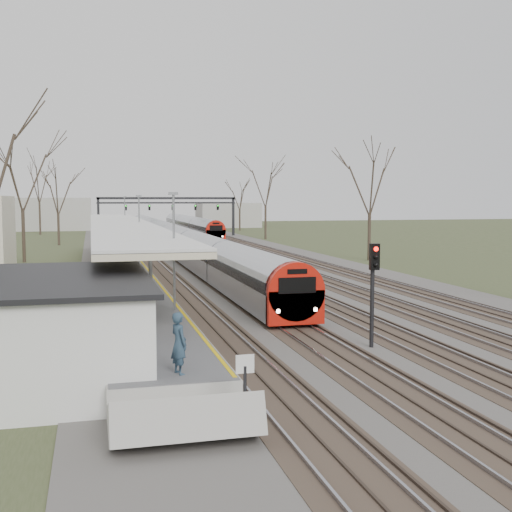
% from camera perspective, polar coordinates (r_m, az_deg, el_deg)
% --- Properties ---
extents(track_bed, '(24.00, 160.00, 0.22)m').
position_cam_1_polar(track_bed, '(69.24, -4.96, 0.34)').
color(track_bed, '#474442').
rests_on(track_bed, ground).
extents(platform, '(3.50, 69.00, 1.00)m').
position_cam_1_polar(platform, '(50.88, -12.08, -0.97)').
color(platform, '#9E9B93').
rests_on(platform, ground).
extents(canopy, '(4.10, 50.00, 3.11)m').
position_cam_1_polar(canopy, '(46.13, -11.92, 2.69)').
color(canopy, slate).
rests_on(canopy, platform).
extents(station_building, '(6.00, 9.00, 3.20)m').
position_cam_1_polar(station_building, '(21.52, -18.06, -6.33)').
color(station_building, silver).
rests_on(station_building, ground).
extents(signal_gantry, '(21.00, 0.59, 6.08)m').
position_cam_1_polar(signal_gantry, '(98.71, -7.85, 4.54)').
color(signal_gantry, black).
rests_on(signal_gantry, ground).
extents(tree_west_far, '(5.50, 5.50, 11.33)m').
position_cam_1_polar(tree_west_far, '(61.39, -20.12, 6.88)').
color(tree_west_far, '#2D231C').
rests_on(tree_west_far, ground).
extents(tree_east_far, '(5.00, 5.00, 10.30)m').
position_cam_1_polar(tree_east_far, '(60.52, 10.11, 6.44)').
color(tree_east_far, '#2D231C').
rests_on(tree_east_far, ground).
extents(train_near, '(2.62, 90.21, 3.05)m').
position_cam_1_polar(train_near, '(71.72, -7.55, 1.61)').
color(train_near, '#ACAFB7').
rests_on(train_near, ground).
extents(train_far, '(2.62, 45.21, 3.05)m').
position_cam_1_polar(train_far, '(104.76, -5.88, 2.71)').
color(train_far, '#ACAFB7').
rests_on(train_far, ground).
extents(passenger, '(0.61, 0.73, 1.73)m').
position_cam_1_polar(passenger, '(17.65, -6.87, -7.73)').
color(passenger, '#2A3F51').
rests_on(passenger, platform).
extents(signal_post, '(0.35, 0.45, 4.10)m').
position_cam_1_polar(signal_post, '(24.72, 10.38, -2.07)').
color(signal_post, black).
rests_on(signal_post, ground).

